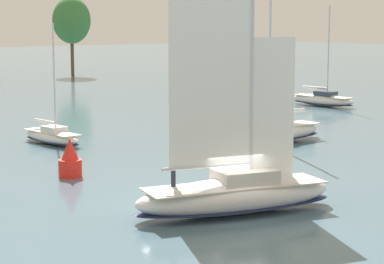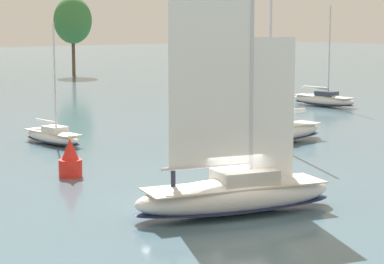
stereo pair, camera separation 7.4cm
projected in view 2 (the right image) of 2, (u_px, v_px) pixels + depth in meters
The scene contains 7 objects.
ground_plane at pixel (235, 213), 31.98m from camera, with size 400.00×400.00×0.00m, color slate.
tree_shore_left at pixel (73, 20), 111.94m from camera, with size 5.71×5.71×11.76m.
sailboat_main at pixel (235, 190), 31.84m from camera, with size 9.50×4.78×12.57m.
sailboat_moored_near_marina at pixel (276, 131), 50.46m from camera, with size 8.34×2.65×11.35m.
sailboat_moored_far_slip at pixel (324, 99), 72.25m from camera, with size 2.74×7.18×9.65m.
sailboat_moored_outer_mooring at pixel (53, 136), 50.03m from camera, with size 2.18×5.95×8.02m.
channel_buoy at pixel (70, 160), 39.37m from camera, with size 1.24×1.24×2.22m.
Camera 2 is at (-20.51, -23.49, 8.15)m, focal length 70.00 mm.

